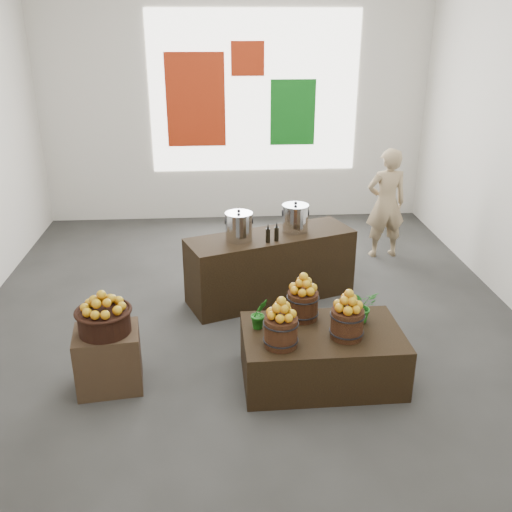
{
  "coord_description": "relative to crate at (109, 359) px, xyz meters",
  "views": [
    {
      "loc": [
        -0.29,
        -5.52,
        3.05
      ],
      "look_at": [
        0.06,
        -0.4,
        0.91
      ],
      "focal_mm": 40.0,
      "sensor_mm": 36.0,
      "label": 1
    }
  ],
  "objects": [
    {
      "name": "ground",
      "position": [
        1.29,
        1.16,
        -0.28
      ],
      "size": [
        7.0,
        7.0,
        0.0
      ],
      "primitive_type": "plane",
      "color": "#353533",
      "rests_on": "ground"
    },
    {
      "name": "display_table",
      "position": [
        1.9,
        -0.01,
        -0.03
      ],
      "size": [
        1.43,
        0.9,
        0.49
      ],
      "primitive_type": "cube",
      "rotation": [
        0.0,
        0.0,
        0.02
      ],
      "color": "black",
      "rests_on": "ground"
    },
    {
      "name": "apples_in_basket",
      "position": [
        0.0,
        0.0,
        0.57
      ],
      "size": [
        0.35,
        0.35,
        0.19
      ],
      "primitive_type": null,
      "color": "#960E04",
      "rests_on": "wicker_basket"
    },
    {
      "name": "apples_in_bucket_front_right",
      "position": [
        2.08,
        -0.12,
        0.57
      ],
      "size": [
        0.21,
        0.21,
        0.19
      ],
      "primitive_type": null,
      "color": "#960E04",
      "rests_on": "apple_bucket_front_right"
    },
    {
      "name": "back_opening",
      "position": [
        1.59,
        4.64,
        1.72
      ],
      "size": [
        3.2,
        0.02,
        2.4
      ],
      "primitive_type": "cube",
      "color": "white",
      "rests_on": "back_wall"
    },
    {
      "name": "herb_garnish_left",
      "position": [
        1.34,
        0.09,
        0.35
      ],
      "size": [
        0.19,
        0.18,
        0.29
      ],
      "primitive_type": "imported",
      "rotation": [
        0.0,
        0.0,
        0.37
      ],
      "color": "#165812",
      "rests_on": "display_table"
    },
    {
      "name": "herb_garnish_right",
      "position": [
        2.27,
        0.16,
        0.36
      ],
      "size": [
        0.34,
        0.32,
        0.3
      ],
      "primitive_type": "imported",
      "rotation": [
        0.0,
        0.0,
        0.39
      ],
      "color": "#165812",
      "rests_on": "display_table"
    },
    {
      "name": "apples_in_bucket_rear",
      "position": [
        1.75,
        0.24,
        0.57
      ],
      "size": [
        0.21,
        0.21,
        0.19
      ],
      "primitive_type": null,
      "color": "#960E04",
      "rests_on": "apple_bucket_rear"
    },
    {
      "name": "counter",
      "position": [
        1.59,
        1.66,
        0.12
      ],
      "size": [
        2.01,
        1.24,
        0.79
      ],
      "primitive_type": "cube",
      "rotation": [
        0.0,
        0.0,
        0.36
      ],
      "color": "black",
      "rests_on": "ground"
    },
    {
      "name": "stock_pot_left",
      "position": [
        1.22,
        1.52,
        0.66
      ],
      "size": [
        0.3,
        0.3,
        0.3
      ],
      "primitive_type": "cylinder",
      "color": "silver",
      "rests_on": "counter"
    },
    {
      "name": "stock_pot_center",
      "position": [
        1.87,
        1.77,
        0.66
      ],
      "size": [
        0.3,
        0.3,
        0.3
      ],
      "primitive_type": "cylinder",
      "color": "silver",
      "rests_on": "counter"
    },
    {
      "name": "oil_cruets",
      "position": [
        1.65,
        1.48,
        0.62
      ],
      "size": [
        0.15,
        0.1,
        0.22
      ],
      "primitive_type": null,
      "rotation": [
        0.0,
        0.0,
        0.36
      ],
      "color": "black",
      "rests_on": "counter"
    },
    {
      "name": "apple_bucket_front_right",
      "position": [
        2.08,
        -0.12,
        0.34
      ],
      "size": [
        0.28,
        0.28,
        0.26
      ],
      "primitive_type": "cylinder",
      "color": "#3D2210",
      "rests_on": "display_table"
    },
    {
      "name": "apple_bucket_rear",
      "position": [
        1.75,
        0.24,
        0.34
      ],
      "size": [
        0.28,
        0.28,
        0.26
      ],
      "primitive_type": "cylinder",
      "color": "#3D2210",
      "rests_on": "display_table"
    },
    {
      "name": "deco_green_right",
      "position": [
        2.19,
        4.63,
        1.42
      ],
      "size": [
        0.7,
        0.04,
        1.0
      ],
      "primitive_type": "cube",
      "color": "#0F6617",
      "rests_on": "back_wall"
    },
    {
      "name": "wicker_basket",
      "position": [
        0.0,
        0.0,
        0.38
      ],
      "size": [
        0.44,
        0.44,
        0.2
      ],
      "primitive_type": "cylinder",
      "color": "black",
      "rests_on": "crate"
    },
    {
      "name": "apples_in_bucket_front_left",
      "position": [
        1.5,
        -0.22,
        0.57
      ],
      "size": [
        0.21,
        0.21,
        0.19
      ],
      "primitive_type": null,
      "color": "#960E04",
      "rests_on": "apple_bucket_front_left"
    },
    {
      "name": "deco_red_left",
      "position": [
        0.69,
        4.63,
        1.62
      ],
      "size": [
        0.9,
        0.04,
        1.4
      ],
      "primitive_type": "cube",
      "color": "#A9270D",
      "rests_on": "back_wall"
    },
    {
      "name": "apple_bucket_front_left",
      "position": [
        1.5,
        -0.22,
        0.34
      ],
      "size": [
        0.28,
        0.28,
        0.26
      ],
      "primitive_type": "cylinder",
      "color": "#3D2210",
      "rests_on": "display_table"
    },
    {
      "name": "deco_red_upper",
      "position": [
        1.49,
        4.63,
        2.22
      ],
      "size": [
        0.5,
        0.04,
        0.5
      ],
      "primitive_type": "cube",
      "color": "#A9270D",
      "rests_on": "back_wall"
    },
    {
      "name": "crate",
      "position": [
        0.0,
        0.0,
        0.0
      ],
      "size": [
        0.61,
        0.52,
        0.55
      ],
      "primitive_type": "cube",
      "rotation": [
        0.0,
        0.0,
        0.13
      ],
      "color": "#44331F",
      "rests_on": "ground"
    },
    {
      "name": "back_wall",
      "position": [
        1.29,
        4.66,
        1.72
      ],
      "size": [
        6.0,
        0.04,
        4.0
      ],
      "primitive_type": "cube",
      "color": "silver",
      "rests_on": "ground"
    },
    {
      "name": "shopper",
      "position": [
        3.25,
        2.85,
        0.47
      ],
      "size": [
        0.58,
        0.4,
        1.5
      ],
      "primitive_type": "imported",
      "rotation": [
        0.0,
        0.0,
        3.22
      ],
      "color": "#9E8560",
      "rests_on": "ground"
    }
  ]
}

